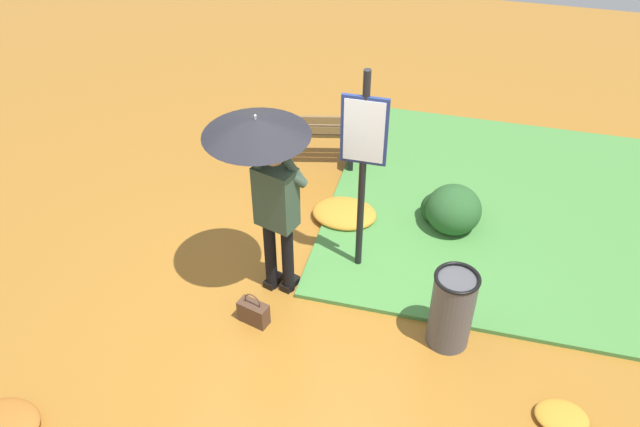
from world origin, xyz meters
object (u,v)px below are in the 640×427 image
info_sign_post (363,154)px  handbag (254,312)px  person_with_umbrella (265,163)px  trash_bin (452,309)px  park_bench (302,135)px

info_sign_post → handbag: size_ratio=6.22×
person_with_umbrella → trash_bin: 2.16m
person_with_umbrella → info_sign_post: size_ratio=0.89×
info_sign_post → trash_bin: info_sign_post is taller
park_bench → trash_bin: trash_bin is taller
person_with_umbrella → park_bench: size_ratio=1.44×
handbag → trash_bin: trash_bin is taller
trash_bin → person_with_umbrella: bearing=-8.3°
info_sign_post → trash_bin: bearing=142.6°
info_sign_post → trash_bin: 1.65m
handbag → person_with_umbrella: bearing=-94.0°
info_sign_post → person_with_umbrella: bearing=33.5°
handbag → park_bench: 2.84m
person_with_umbrella → trash_bin: (-1.82, 0.27, -1.13)m
park_bench → trash_bin: bearing=129.8°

